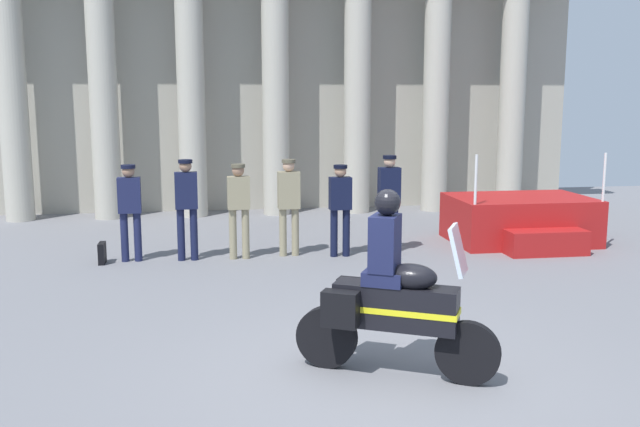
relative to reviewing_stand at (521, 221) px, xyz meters
name	(u,v)px	position (x,y,z in m)	size (l,w,h in m)	color
ground_plane	(380,381)	(-4.28, -6.17, -0.43)	(28.00, 28.00, 0.00)	slate
colonnade_backdrop	(273,69)	(-4.36, 4.65, 3.03)	(15.33, 1.49, 6.46)	#A49F91
reviewing_stand	(521,221)	(0.00, 0.00, 0.00)	(2.63, 2.30, 1.79)	#A51919
officer_in_row_0	(130,205)	(-7.29, -0.46, 0.55)	(0.39, 0.24, 1.66)	#191E42
officer_in_row_1	(186,201)	(-6.33, -0.53, 0.60)	(0.39, 0.24, 1.75)	#141938
officer_in_row_2	(239,203)	(-5.45, -0.56, 0.55)	(0.39, 0.24, 1.66)	gray
officer_in_row_3	(289,199)	(-4.56, -0.45, 0.58)	(0.39, 0.24, 1.72)	gray
officer_in_row_4	(340,203)	(-3.67, -0.63, 0.53)	(0.39, 0.24, 1.63)	black
officer_in_row_5	(389,196)	(-2.76, -0.47, 0.62)	(0.39, 0.24, 1.77)	black
motorcycle_with_rider	(389,299)	(-4.16, -6.01, 0.37)	(1.91, 1.15, 1.90)	black
briefcase_on_ground	(102,253)	(-7.76, -0.57, -0.25)	(0.10, 0.32, 0.36)	black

